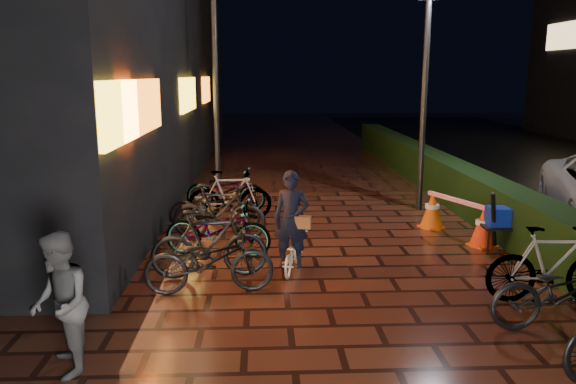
{
  "coord_description": "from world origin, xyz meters",
  "views": [
    {
      "loc": [
        -1.44,
        -6.58,
        3.12
      ],
      "look_at": [
        -1.0,
        3.07,
        1.1
      ],
      "focal_mm": 35.0,
      "sensor_mm": 36.0,
      "label": 1
    }
  ],
  "objects_px": {
    "cyclist": "(292,235)",
    "traffic_barrier": "(456,217)",
    "bystander_person": "(60,305)",
    "cart_assembly": "(499,219)"
  },
  "relations": [
    {
      "from": "cyclist",
      "to": "traffic_barrier",
      "type": "xyz_separation_m",
      "value": [
        3.33,
        1.89,
        -0.23
      ]
    },
    {
      "from": "bystander_person",
      "to": "cart_assembly",
      "type": "distance_m",
      "value": 7.52
    },
    {
      "from": "cyclist",
      "to": "cart_assembly",
      "type": "height_order",
      "value": "cyclist"
    },
    {
      "from": "cart_assembly",
      "to": "cyclist",
      "type": "bearing_deg",
      "value": -165.66
    },
    {
      "from": "bystander_person",
      "to": "cyclist",
      "type": "distance_m",
      "value": 3.99
    },
    {
      "from": "bystander_person",
      "to": "cart_assembly",
      "type": "height_order",
      "value": "bystander_person"
    },
    {
      "from": "bystander_person",
      "to": "cart_assembly",
      "type": "xyz_separation_m",
      "value": [
        6.37,
        4.0,
        -0.19
      ]
    },
    {
      "from": "cyclist",
      "to": "cart_assembly",
      "type": "distance_m",
      "value": 3.91
    },
    {
      "from": "cart_assembly",
      "to": "bystander_person",
      "type": "bearing_deg",
      "value": -147.9
    },
    {
      "from": "traffic_barrier",
      "to": "bystander_person",
      "type": "bearing_deg",
      "value": -140.28
    }
  ]
}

